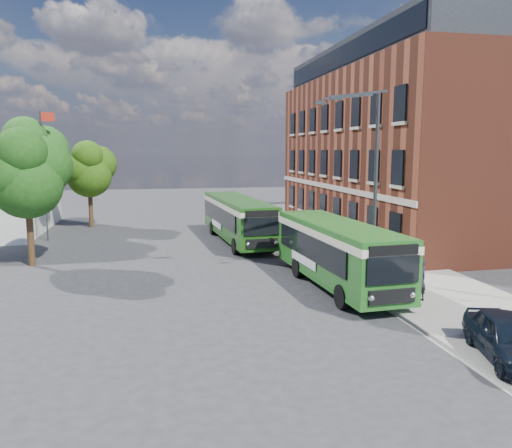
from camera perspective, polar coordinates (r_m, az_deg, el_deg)
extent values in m
plane|color=#2C2C2F|center=(25.23, 0.33, -6.10)|extent=(120.00, 120.00, 0.00)
cube|color=gray|center=(34.67, 8.96, -2.07)|extent=(6.00, 48.00, 0.15)
cube|color=beige|center=(33.74, 4.09, -2.40)|extent=(0.12, 48.00, 0.01)
cube|color=brown|center=(40.64, 16.51, 7.62)|extent=(12.00, 26.00, 12.00)
cube|color=beige|center=(38.28, 8.33, 4.25)|extent=(0.12, 26.00, 0.35)
cube|color=black|center=(41.20, 16.94, 17.53)|extent=(10.80, 24.80, 2.20)
cube|color=black|center=(38.99, 9.53, 18.32)|extent=(0.08, 24.00, 1.40)
cylinder|color=#35373A|center=(37.68, -23.07, 4.98)|extent=(0.10, 0.10, 9.00)
cube|color=red|center=(37.62, -22.75, 11.25)|extent=(0.90, 0.02, 0.60)
cylinder|color=#35373A|center=(24.96, 13.14, -6.13)|extent=(0.44, 0.44, 0.30)
cylinder|color=#35373A|center=(24.25, 13.49, 3.87)|extent=(0.18, 0.18, 9.00)
cube|color=#35373A|center=(23.26, 11.66, 14.36)|extent=(2.58, 0.46, 0.37)
cube|color=#35373A|center=(24.36, 10.51, 14.11)|extent=(2.58, 0.46, 0.37)
cube|color=#35373A|center=(22.34, 9.13, 14.03)|extent=(0.55, 0.22, 0.16)
cube|color=#35373A|center=(24.36, 7.29, 13.59)|extent=(0.55, 0.22, 0.16)
cylinder|color=#35373A|center=(22.96, 16.44, -4.70)|extent=(0.08, 0.08, 2.50)
cube|color=red|center=(22.75, 16.55, -2.00)|extent=(0.35, 0.04, 0.35)
cube|color=#23641F|center=(23.46, 9.25, -2.88)|extent=(3.08, 9.99, 2.45)
cube|color=#23641F|center=(23.74, 9.18, -5.90)|extent=(3.13, 10.03, 0.14)
cube|color=black|center=(23.22, 6.07, -2.62)|extent=(0.56, 8.05, 1.10)
cube|color=black|center=(24.24, 11.73, -2.28)|extent=(0.56, 8.05, 1.10)
cube|color=#F0E9C5|center=(23.31, 9.30, -0.89)|extent=(3.15, 10.05, 0.32)
cube|color=#23641F|center=(23.26, 9.32, -0.01)|extent=(2.98, 9.89, 0.12)
cube|color=black|center=(19.12, 15.39, -5.12)|extent=(2.15, 0.21, 1.05)
cube|color=black|center=(18.95, 15.49, -2.92)|extent=(2.00, 0.20, 0.38)
cube|color=black|center=(19.36, 15.29, -8.01)|extent=(1.90, 0.19, 0.55)
sphere|color=silver|center=(18.97, 13.02, -8.26)|extent=(0.26, 0.26, 0.26)
sphere|color=silver|center=(19.81, 17.40, -7.72)|extent=(0.26, 0.26, 0.26)
cube|color=black|center=(27.94, 5.10, -0.52)|extent=(2.00, 0.20, 0.90)
cube|color=white|center=(24.01, 5.42, -4.07)|extent=(0.23, 3.20, 0.45)
cylinder|color=black|center=(20.52, 9.77, -8.20)|extent=(0.34, 1.01, 1.00)
cylinder|color=black|center=(21.58, 15.48, -7.55)|extent=(0.34, 1.01, 1.00)
cylinder|color=black|center=(25.22, 4.76, -4.96)|extent=(0.34, 1.01, 1.00)
cylinder|color=black|center=(26.09, 9.62, -4.60)|extent=(0.34, 1.01, 1.00)
cube|color=#1C4E14|center=(34.75, -2.14, 0.89)|extent=(3.34, 12.28, 2.45)
cube|color=#1C4E14|center=(34.94, -2.12, -1.18)|extent=(3.38, 12.32, 0.14)
cube|color=black|center=(34.75, -4.31, 1.08)|extent=(0.80, 10.31, 1.10)
cube|color=black|center=(35.34, -0.23, 1.23)|extent=(0.80, 10.31, 1.10)
cube|color=beige|center=(34.65, -2.14, 2.24)|extent=(3.41, 12.34, 0.32)
cube|color=#1C4E14|center=(34.62, -2.15, 2.84)|extent=(3.23, 12.17, 0.12)
cube|color=black|center=(28.89, 0.68, -0.29)|extent=(2.15, 0.23, 1.05)
cube|color=black|center=(28.78, 0.69, 1.18)|extent=(2.00, 0.22, 0.38)
cube|color=black|center=(29.05, 0.69, -2.24)|extent=(1.90, 0.21, 0.55)
sphere|color=silver|center=(28.85, -0.95, -2.32)|extent=(0.26, 0.26, 0.26)
sphere|color=silver|center=(29.32, 2.27, -2.15)|extent=(0.26, 0.26, 0.26)
cube|color=black|center=(40.64, -4.15, 2.29)|extent=(2.00, 0.22, 0.90)
cube|color=white|center=(35.54, -4.53, 0.02)|extent=(0.26, 3.19, 0.45)
cylinder|color=black|center=(30.59, -2.39, -2.56)|extent=(0.35, 1.02, 1.00)
cylinder|color=black|center=(31.20, 1.80, -2.34)|extent=(0.35, 1.02, 1.00)
cylinder|color=black|center=(37.86, -5.00, -0.46)|extent=(0.35, 1.02, 1.00)
cylinder|color=black|center=(38.35, -1.56, -0.32)|extent=(0.35, 1.02, 1.00)
imported|color=black|center=(16.89, 26.85, -11.48)|extent=(2.65, 4.32, 1.37)
imported|color=black|center=(21.69, 18.20, -6.04)|extent=(0.76, 0.60, 1.83)
imported|color=black|center=(23.11, 14.96, -5.14)|extent=(0.86, 0.67, 1.74)
cylinder|color=#3D2716|center=(30.06, -24.37, -1.36)|extent=(0.36, 0.36, 3.22)
sphere|color=#1B4512|center=(29.75, -24.71, 4.21)|extent=(3.80, 3.80, 3.80)
sphere|color=#1B4512|center=(30.12, -23.21, 6.15)|extent=(3.22, 3.22, 3.22)
sphere|color=#1B4512|center=(29.38, -26.26, 5.21)|extent=(2.93, 2.93, 2.93)
sphere|color=#1B4512|center=(28.98, -25.24, 7.42)|extent=(2.63, 2.63, 2.63)
cylinder|color=#3D2716|center=(39.35, -24.15, 1.14)|extent=(0.36, 0.36, 3.69)
sphere|color=#204E18|center=(39.11, -24.45, 6.02)|extent=(4.36, 4.36, 4.36)
sphere|color=#204E18|center=(39.57, -23.14, 7.69)|extent=(3.69, 3.69, 3.69)
sphere|color=#204E18|center=(38.70, -25.80, 6.91)|extent=(3.35, 3.35, 3.35)
sphere|color=#204E18|center=(38.28, -24.90, 8.84)|extent=(3.02, 3.02, 3.02)
cylinder|color=#3D2716|center=(43.50, -18.35, 1.65)|extent=(0.36, 0.36, 3.04)
sphere|color=#274B0D|center=(43.28, -18.52, 5.29)|extent=(3.60, 3.60, 3.60)
sphere|color=#274B0D|center=(43.72, -17.59, 6.54)|extent=(3.04, 3.04, 3.04)
sphere|color=#274B0D|center=(42.85, -19.46, 5.96)|extent=(2.77, 2.77, 2.77)
sphere|color=#274B0D|center=(42.55, -18.73, 7.38)|extent=(2.49, 2.49, 2.49)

